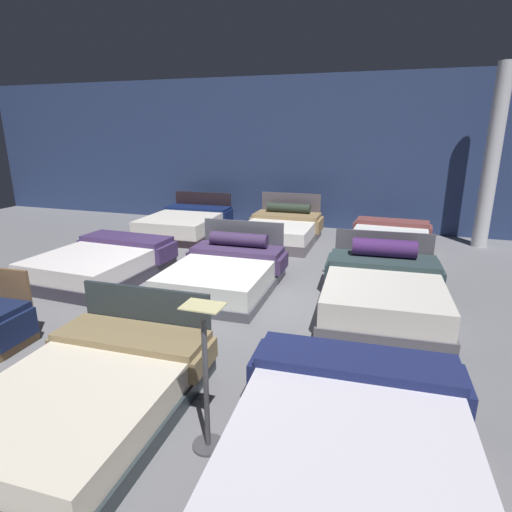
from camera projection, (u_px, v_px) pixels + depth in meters
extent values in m
cube|color=slate|center=(226.00, 291.00, 6.29)|extent=(18.00, 18.00, 0.02)
cube|color=navy|center=(299.00, 153.00, 10.06)|extent=(18.00, 0.06, 3.50)
cube|color=#141E3F|center=(17.00, 329.00, 4.50)|extent=(0.09, 0.53, 0.30)
cube|color=#293236|center=(86.00, 413.00, 3.47)|extent=(1.54, 2.08, 0.14)
cube|color=silver|center=(83.00, 393.00, 3.41)|extent=(1.48, 2.02, 0.23)
cube|color=#293236|center=(147.00, 324.00, 4.31)|extent=(1.39, 0.09, 0.79)
cube|color=olive|center=(131.00, 336.00, 4.04)|extent=(1.48, 0.57, 0.07)
cube|color=olive|center=(68.00, 338.00, 4.28)|extent=(0.08, 0.53, 0.20)
cube|color=olive|center=(204.00, 360.00, 3.87)|extent=(0.08, 0.53, 0.20)
cube|color=#936948|center=(347.00, 472.00, 2.84)|extent=(1.74, 2.22, 0.17)
cube|color=silver|center=(350.00, 445.00, 2.78)|extent=(1.68, 2.15, 0.27)
cube|color=navy|center=(356.00, 361.00, 3.46)|extent=(1.64, 0.59, 0.08)
cube|color=navy|center=(259.00, 367.00, 3.72)|extent=(0.11, 0.51, 0.29)
cube|color=navy|center=(463.00, 396.00, 3.30)|extent=(0.11, 0.51, 0.29)
cube|color=#302E39|center=(101.00, 272.00, 6.82)|extent=(1.65, 2.13, 0.18)
cube|color=white|center=(100.00, 259.00, 6.76)|extent=(1.59, 2.07, 0.25)
cube|color=#3B2A56|center=(127.00, 239.00, 7.35)|extent=(1.57, 0.64, 0.08)
cube|color=#3B2A56|center=(91.00, 244.00, 7.67)|extent=(0.11, 0.59, 0.27)
cube|color=#3B2A56|center=(167.00, 253.00, 7.13)|extent=(0.11, 0.59, 0.27)
cube|color=#4C4D55|center=(223.00, 286.00, 6.27)|extent=(1.49, 1.99, 0.13)
cube|color=white|center=(222.00, 273.00, 6.21)|extent=(1.43, 1.93, 0.28)
cube|color=#4C4D55|center=(244.00, 246.00, 7.06)|extent=(1.36, 0.07, 0.86)
cube|color=#3B2B50|center=(237.00, 250.00, 6.77)|extent=(1.44, 0.60, 0.08)
cube|color=#3B2B50|center=(196.00, 255.00, 7.02)|extent=(0.10, 0.56, 0.23)
cube|color=#3B2B50|center=(282.00, 263.00, 6.61)|extent=(0.10, 0.56, 0.23)
cylinder|color=#39284B|center=(239.00, 239.00, 6.79)|extent=(0.95, 0.24, 0.21)
cube|color=#514E56|center=(382.00, 305.00, 5.60)|extent=(1.65, 2.22, 0.14)
cube|color=silver|center=(383.00, 289.00, 5.54)|extent=(1.59, 2.16, 0.30)
cube|color=#514E56|center=(383.00, 258.00, 6.49)|extent=(1.44, 0.12, 0.82)
cube|color=#28393B|center=(383.00, 260.00, 6.12)|extent=(1.55, 0.78, 0.07)
cube|color=#28393B|center=(329.00, 267.00, 6.36)|extent=(0.11, 0.70, 0.27)
cube|color=#28393B|center=(439.00, 276.00, 5.98)|extent=(0.11, 0.70, 0.27)
cylinder|color=#40215C|center=(384.00, 248.00, 6.16)|extent=(0.92, 0.31, 0.26)
cube|color=black|center=(185.00, 231.00, 9.62)|extent=(1.61, 2.20, 0.15)
cube|color=silver|center=(185.00, 222.00, 9.55)|extent=(1.55, 2.14, 0.31)
cube|color=black|center=(203.00, 209.00, 10.51)|extent=(1.45, 0.09, 0.82)
cube|color=#0E1A44|center=(198.00, 208.00, 10.20)|extent=(1.54, 0.61, 0.05)
cube|color=#0E1A44|center=(170.00, 214.00, 10.46)|extent=(0.07, 0.56, 0.31)
cube|color=#0E1A44|center=(228.00, 217.00, 10.05)|extent=(0.07, 0.56, 0.31)
cube|color=#585158|center=(280.00, 238.00, 8.94)|extent=(1.48, 1.98, 0.20)
cube|color=white|center=(280.00, 228.00, 8.88)|extent=(1.42, 1.92, 0.23)
cube|color=#585158|center=(291.00, 213.00, 9.73)|extent=(1.36, 0.06, 0.91)
cube|color=olive|center=(287.00, 215.00, 9.38)|extent=(1.44, 0.71, 0.08)
cube|color=olive|center=(255.00, 221.00, 9.64)|extent=(0.09, 0.69, 0.27)
cube|color=olive|center=(320.00, 225.00, 9.22)|extent=(0.09, 0.69, 0.27)
cylinder|color=#2A362B|center=(289.00, 208.00, 9.47)|extent=(0.98, 0.22, 0.20)
cube|color=#52515A|center=(389.00, 248.00, 8.25)|extent=(1.52, 2.02, 0.14)
cube|color=silver|center=(390.00, 238.00, 8.19)|extent=(1.46, 1.96, 0.27)
cube|color=brown|center=(392.00, 222.00, 8.78)|extent=(1.45, 0.54, 0.08)
cube|color=brown|center=(356.00, 227.00, 9.07)|extent=(0.10, 0.49, 0.22)
cube|color=brown|center=(430.00, 232.00, 8.58)|extent=(0.10, 0.49, 0.22)
cylinder|color=#3F3F44|center=(208.00, 445.00, 3.20)|extent=(0.24, 0.24, 0.02)
cylinder|color=#3F3F44|center=(206.00, 386.00, 3.05)|extent=(0.04, 0.04, 1.05)
cube|color=beige|center=(203.00, 306.00, 2.87)|extent=(0.28, 0.20, 0.01)
cylinder|color=silver|center=(492.00, 159.00, 8.18)|extent=(0.29, 0.29, 3.50)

